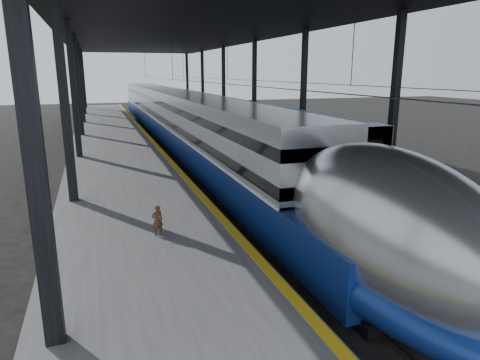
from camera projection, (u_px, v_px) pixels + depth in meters
name	position (u px, v px, depth m)	size (l,w,h in m)	color
ground	(248.00, 251.00, 15.00)	(160.00, 160.00, 0.00)	black
platform	(114.00, 149.00, 32.15)	(6.00, 80.00, 1.00)	#4C4C4F
yellow_strip	(152.00, 140.00, 32.90)	(0.30, 80.00, 0.01)	gold
rails	(217.00, 148.00, 34.75)	(6.52, 80.00, 0.16)	slate
canopy	(182.00, 30.00, 31.73)	(18.00, 75.00, 9.47)	black
tgv_train	(179.00, 121.00, 36.20)	(3.14, 65.20, 4.50)	#ACAEB3
second_train	(212.00, 114.00, 44.83)	(2.70, 56.05, 3.72)	#164992
child	(157.00, 220.00, 13.65)	(0.37, 0.24, 1.00)	#432B16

